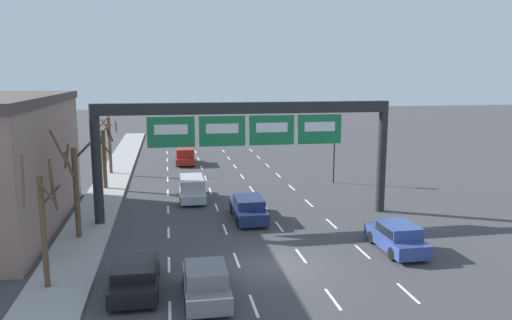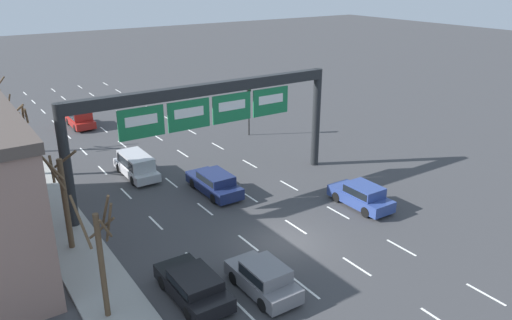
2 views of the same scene
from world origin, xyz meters
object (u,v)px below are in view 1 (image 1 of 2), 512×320
traffic_light_near_gantry (334,142)px  tree_bare_closest (110,141)px  suv_red (185,155)px  tree_bare_third (44,219)px  car_grey (206,282)px  tree_bare_furthest (75,185)px  tree_bare_second (104,153)px  car_black (135,275)px  car_blue (397,236)px  car_navy (248,207)px  sign_gantry (246,130)px  suv_silver (192,187)px

traffic_light_near_gantry → tree_bare_closest: size_ratio=0.83×
suv_red → tree_bare_third: size_ratio=0.76×
car_grey → tree_bare_furthest: 11.15m
tree_bare_third → traffic_light_near_gantry: bearing=43.7°
car_grey → tree_bare_third: (-6.56, 2.20, 2.33)m
tree_bare_closest → tree_bare_third: size_ratio=1.05×
car_grey → tree_bare_third: size_ratio=0.71×
tree_bare_second → car_black: bearing=-80.1°
car_grey → traffic_light_near_gantry: size_ratio=0.82×
car_grey → tree_bare_second: tree_bare_second is taller
suv_red → car_blue: bearing=-70.1°
car_black → car_blue: (13.11, 2.61, 0.09)m
car_blue → suv_red: (-9.92, 27.34, 0.13)m
car_navy → car_grey: (-3.52, -10.91, 0.00)m
car_navy → tree_bare_furthest: bearing=-168.1°
traffic_light_near_gantry → tree_bare_closest: tree_bare_closest is taller
suv_red → car_grey: suv_red is taller
suv_red → tree_bare_furthest: 23.62m
car_blue → car_black: bearing=-168.8°
car_black → car_blue: 13.37m
sign_gantry → tree_bare_second: sign_gantry is taller
suv_silver → sign_gantry: bearing=-58.9°
sign_gantry → suv_silver: 7.82m
car_navy → tree_bare_closest: tree_bare_closest is taller
car_navy → tree_bare_furthest: size_ratio=0.81×
car_black → tree_bare_furthest: tree_bare_furthest is taller
tree_bare_closest → traffic_light_near_gantry: bearing=-20.4°
car_black → traffic_light_near_gantry: bearing=51.1°
suv_silver → car_grey: 16.63m
tree_bare_furthest → suv_silver: bearing=49.4°
sign_gantry → car_blue: bearing=-47.3°
car_blue → car_navy: car_blue is taller
suv_silver → tree_bare_furthest: bearing=-130.6°
traffic_light_near_gantry → tree_bare_furthest: 21.99m
car_black → tree_bare_third: size_ratio=0.79×
car_black → tree_bare_third: (-3.66, 0.82, 2.42)m
sign_gantry → car_blue: size_ratio=4.32×
suv_red → tree_bare_furthest: (-6.74, -22.53, 2.20)m
tree_bare_third → suv_red: bearing=76.7°
tree_bare_furthest → car_blue: bearing=-16.1°
suv_red → car_grey: size_ratio=1.06×
car_navy → car_grey: car_grey is taller
traffic_light_near_gantry → tree_bare_second: size_ratio=0.92×
car_blue → tree_bare_second: tree_bare_second is taller
traffic_light_near_gantry → tree_bare_second: (-18.64, 0.75, -0.54)m
car_black → tree_bare_second: bearing=99.9°
sign_gantry → car_grey: sign_gantry is taller
car_navy → suv_red: bearing=99.0°
sign_gantry → car_grey: 12.78m
car_blue → traffic_light_near_gantry: (2.11, 16.27, 2.71)m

